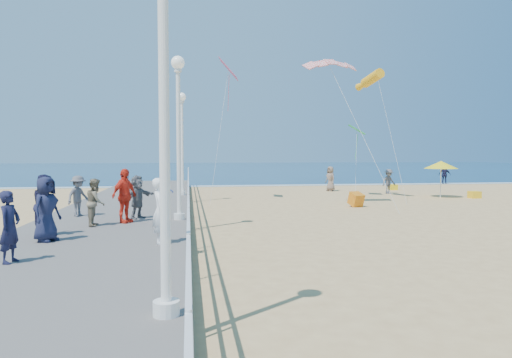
{
  "coord_description": "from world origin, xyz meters",
  "views": [
    {
      "loc": [
        -5.04,
        -15.1,
        2.57
      ],
      "look_at": [
        -2.5,
        2.0,
        1.6
      ],
      "focal_mm": 32.0,
      "sensor_mm": 36.0,
      "label": 1
    }
  ],
  "objects": [
    {
      "name": "beach_umbrella",
      "position": [
        9.55,
        9.59,
        1.91
      ],
      "size": [
        1.9,
        1.9,
        2.14
      ],
      "color": "white",
      "rests_on": "ground"
    },
    {
      "name": "toddler_held",
      "position": [
        -5.57,
        -3.83,
        1.67
      ],
      "size": [
        0.33,
        0.42,
        0.85
      ],
      "primitive_type": "imported",
      "rotation": [
        0.0,
        0.0,
        1.56
      ],
      "color": "#304EB6",
      "rests_on": "boardwalk"
    },
    {
      "name": "kite_parafoil",
      "position": [
        1.78,
        6.37,
        6.98
      ],
      "size": [
        2.6,
        0.94,
        0.65
      ],
      "primitive_type": null,
      "rotation": [
        0.44,
        0.0,
        0.0
      ],
      "color": "red"
    },
    {
      "name": "spectator_4",
      "position": [
        -8.52,
        -3.31,
        1.2
      ],
      "size": [
        0.8,
        0.93,
        1.6
      ],
      "primitive_type": "imported",
      "rotation": [
        0.0,
        0.0,
        1.12
      ],
      "color": "#1A1D39",
      "rests_on": "boardwalk"
    },
    {
      "name": "lamp_post_near",
      "position": [
        -5.35,
        -9.0,
        3.66
      ],
      "size": [
        0.44,
        0.44,
        5.32
      ],
      "color": "white",
      "rests_on": "boardwalk"
    },
    {
      "name": "spectator_5",
      "position": [
        -6.73,
        0.46,
        1.13
      ],
      "size": [
        1.09,
        1.36,
        1.45
      ],
      "primitive_type": "imported",
      "rotation": [
        0.0,
        0.0,
        0.99
      ],
      "color": "#5D5E62",
      "rests_on": "boardwalk"
    },
    {
      "name": "kite_diamond_pink",
      "position": [
        -2.88,
        9.51,
        7.09
      ],
      "size": [
        1.19,
        1.58,
        1.09
      ],
      "primitive_type": "cube",
      "rotation": [
        0.85,
        0.0,
        1.4
      ],
      "color": "#E45487"
    },
    {
      "name": "kite_diamond_green",
      "position": [
        4.94,
        11.08,
        4.0
      ],
      "size": [
        1.29,
        1.39,
        0.6
      ],
      "primitive_type": "cube",
      "rotation": [
        0.54,
        0.0,
        1.27
      ],
      "color": "#28BA62"
    },
    {
      "name": "lamp_post_mid",
      "position": [
        -5.35,
        0.0,
        3.66
      ],
      "size": [
        0.44,
        0.44,
        5.32
      ],
      "color": "white",
      "rests_on": "boardwalk"
    },
    {
      "name": "ground",
      "position": [
        0.0,
        0.0,
        0.0
      ],
      "size": [
        160.0,
        160.0,
        0.0
      ],
      "primitive_type": "plane",
      "color": "tan",
      "rests_on": "ground"
    },
    {
      "name": "beach_chair_right",
      "position": [
        11.26,
        8.91,
        0.2
      ],
      "size": [
        0.55,
        0.55,
        0.4
      ],
      "primitive_type": "cube",
      "color": "yellow",
      "rests_on": "ground"
    },
    {
      "name": "surf_line",
      "position": [
        0.0,
        20.5,
        0.03
      ],
      "size": [
        160.0,
        1.2,
        0.04
      ],
      "primitive_type": "cube",
      "color": "white",
      "rests_on": "ground"
    },
    {
      "name": "spectator_0",
      "position": [
        -8.55,
        -5.54,
        1.12
      ],
      "size": [
        0.45,
        0.59,
        1.44
      ],
      "primitive_type": "imported",
      "rotation": [
        0.0,
        0.0,
        1.35
      ],
      "color": "#171934",
      "rests_on": "boardwalk"
    },
    {
      "name": "woman_holding_toddler",
      "position": [
        -5.72,
        -3.98,
        1.19
      ],
      "size": [
        0.39,
        0.58,
        1.58
      ],
      "primitive_type": "imported",
      "rotation": [
        0.0,
        0.0,
        1.56
      ],
      "color": "white",
      "rests_on": "boardwalk"
    },
    {
      "name": "spectator_1",
      "position": [
        -7.8,
        -0.93,
        1.11
      ],
      "size": [
        0.58,
        0.72,
        1.42
      ],
      "primitive_type": "imported",
      "rotation": [
        0.0,
        0.0,
        1.64
      ],
      "color": "#83755A",
      "rests_on": "boardwalk"
    },
    {
      "name": "beach_walker_a",
      "position": [
        7.62,
        12.36,
        0.79
      ],
      "size": [
        1.15,
        0.87,
        1.58
      ],
      "primitive_type": "imported",
      "rotation": [
        0.0,
        0.0,
        0.31
      ],
      "color": "#59585D",
      "rests_on": "ground"
    },
    {
      "name": "box_kite",
      "position": [
        2.94,
        5.8,
        0.3
      ],
      "size": [
        0.73,
        0.84,
        0.74
      ],
      "primitive_type": "cube",
      "rotation": [
        0.31,
        0.0,
        0.3
      ],
      "color": "#D3420C",
      "rests_on": "ground"
    },
    {
      "name": "beach_chair_left",
      "position": [
        9.2,
        15.17,
        0.2
      ],
      "size": [
        0.55,
        0.55,
        0.4
      ],
      "primitive_type": "cube",
      "color": "yellow",
      "rests_on": "ground"
    },
    {
      "name": "spectator_3",
      "position": [
        -7.03,
        -0.47,
        1.25
      ],
      "size": [
        0.91,
        1.05,
        1.7
      ],
      "primitive_type": "imported",
      "rotation": [
        0.0,
        0.0,
        0.96
      ],
      "color": "red",
      "rests_on": "boardwalk"
    },
    {
      "name": "spectator_2",
      "position": [
        -8.82,
        1.32,
        1.1
      ],
      "size": [
        0.94,
        1.04,
        1.41
      ],
      "primitive_type": "imported",
      "rotation": [
        0.0,
        0.0,
        0.97
      ],
      "color": "#57575C",
      "rests_on": "boardwalk"
    },
    {
      "name": "lamp_post_far",
      "position": [
        -5.35,
        9.0,
        3.66
      ],
      "size": [
        0.44,
        0.44,
        5.32
      ],
      "color": "white",
      "rests_on": "boardwalk"
    },
    {
      "name": "spectator_7",
      "position": [
        -8.78,
        -2.46,
        1.21
      ],
      "size": [
        0.7,
        0.85,
        1.62
      ],
      "primitive_type": "imported",
      "rotation": [
        0.0,
        0.0,
        1.68
      ],
      "color": "#1A1B3B",
      "rests_on": "boardwalk"
    },
    {
      "name": "boardwalk",
      "position": [
        -7.5,
        0.0,
        0.2
      ],
      "size": [
        5.0,
        44.0,
        0.4
      ],
      "primitive_type": "cube",
      "color": "slate",
      "rests_on": "ground"
    },
    {
      "name": "railing",
      "position": [
        -5.05,
        0.0,
        1.25
      ],
      "size": [
        0.05,
        42.0,
        0.55
      ],
      "color": "white",
      "rests_on": "boardwalk"
    },
    {
      "name": "beach_walker_c",
      "position": [
        4.58,
        14.94,
        0.85
      ],
      "size": [
        0.79,
        0.96,
        1.69
      ],
      "primitive_type": "imported",
      "rotation": [
        0.0,
        0.0,
        -1.21
      ],
      "color": "#7D6656",
      "rests_on": "ground"
    },
    {
      "name": "kite_windsock",
      "position": [
        5.06,
        9.09,
        6.72
      ],
      "size": [
        1.01,
        2.69,
        1.08
      ],
      "primitive_type": "cylinder",
      "rotation": [
        1.36,
        0.0,
        0.17
      ],
      "color": "#FAA815"
    },
    {
      "name": "ocean",
      "position": [
        0.0,
        65.0,
        0.01
      ],
      "size": [
        160.0,
        90.0,
        0.05
      ],
      "primitive_type": "cube",
      "color": "navy",
      "rests_on": "ground"
    },
    {
      "name": "beach_walker_b",
      "position": [
        16.12,
        20.13,
        0.8
      ],
      "size": [
        0.99,
        0.85,
        1.59
      ],
      "primitive_type": "imported",
      "rotation": [
        0.0,
        0.0,
        2.53
      ],
      "color": "#1A1B3A",
      "rests_on": "ground"
    }
  ]
}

